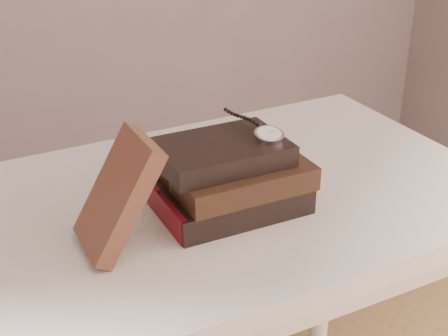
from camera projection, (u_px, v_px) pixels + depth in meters
table at (210, 241)px, 1.15m from camera, size 1.00×0.60×0.75m
book_stack at (230, 178)px, 1.05m from camera, size 0.24×0.17×0.12m
journal at (118, 195)px, 0.94m from camera, size 0.12×0.12×0.17m
pocket_watch at (266, 133)px, 1.04m from camera, size 0.05×0.15×0.02m
eyeglasses at (164, 162)px, 1.08m from camera, size 0.10×0.11×0.05m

